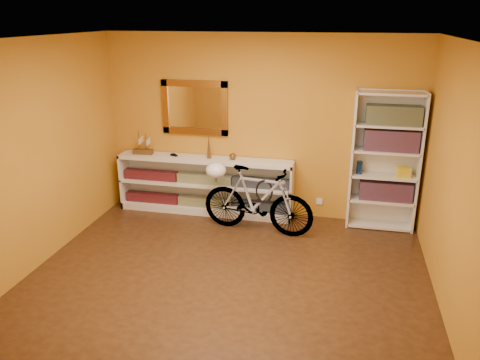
% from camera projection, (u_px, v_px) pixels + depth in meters
% --- Properties ---
extents(floor, '(4.50, 4.00, 0.01)m').
position_uv_depth(floor, '(227.00, 280.00, 5.36)').
color(floor, '#331C0E').
rests_on(floor, ground).
extents(ceiling, '(4.50, 4.00, 0.01)m').
position_uv_depth(ceiling, '(224.00, 39.00, 4.49)').
color(ceiling, silver).
rests_on(ceiling, ground).
extents(back_wall, '(4.50, 0.01, 2.60)m').
position_uv_depth(back_wall, '(260.00, 127.00, 6.77)').
color(back_wall, '#B8761B').
rests_on(back_wall, ground).
extents(left_wall, '(0.01, 4.00, 2.60)m').
position_uv_depth(left_wall, '(33.00, 157.00, 5.38)').
color(left_wall, '#B8761B').
rests_on(left_wall, ground).
extents(right_wall, '(0.01, 4.00, 2.60)m').
position_uv_depth(right_wall, '(458.00, 186.00, 4.46)').
color(right_wall, '#B8761B').
rests_on(right_wall, ground).
extents(gilt_mirror, '(0.98, 0.06, 0.78)m').
position_uv_depth(gilt_mirror, '(195.00, 108.00, 6.85)').
color(gilt_mirror, brown).
rests_on(gilt_mirror, back_wall).
extents(wall_socket, '(0.09, 0.02, 0.09)m').
position_uv_depth(wall_socket, '(319.00, 201.00, 6.92)').
color(wall_socket, silver).
rests_on(wall_socket, back_wall).
extents(console_unit, '(2.60, 0.35, 0.85)m').
position_uv_depth(console_unit, '(205.00, 185.00, 7.04)').
color(console_unit, silver).
rests_on(console_unit, floor).
extents(cd_row_lower, '(2.50, 0.13, 0.14)m').
position_uv_depth(cd_row_lower, '(205.00, 202.00, 7.11)').
color(cd_row_lower, black).
rests_on(cd_row_lower, console_unit).
extents(cd_row_upper, '(2.50, 0.13, 0.14)m').
position_uv_depth(cd_row_upper, '(205.00, 179.00, 6.99)').
color(cd_row_upper, '#1B527C').
rests_on(cd_row_upper, console_unit).
extents(model_ship, '(0.30, 0.14, 0.35)m').
position_uv_depth(model_ship, '(142.00, 143.00, 7.04)').
color(model_ship, '#412A12').
rests_on(model_ship, console_unit).
extents(toy_car, '(0.00, 0.00, 0.00)m').
position_uv_depth(toy_car, '(174.00, 156.00, 7.00)').
color(toy_car, black).
rests_on(toy_car, console_unit).
extents(bronze_ornament, '(0.06, 0.06, 0.36)m').
position_uv_depth(bronze_ornament, '(209.00, 146.00, 6.83)').
color(bronze_ornament, brown).
rests_on(bronze_ornament, console_unit).
extents(decorative_orb, '(0.10, 0.10, 0.10)m').
position_uv_depth(decorative_orb, '(233.00, 157.00, 6.80)').
color(decorative_orb, brown).
rests_on(decorative_orb, console_unit).
extents(bookcase, '(0.90, 0.30, 1.90)m').
position_uv_depth(bookcase, '(385.00, 162.00, 6.38)').
color(bookcase, silver).
rests_on(bookcase, floor).
extents(book_row_a, '(0.70, 0.22, 0.26)m').
position_uv_depth(book_row_a, '(386.00, 190.00, 6.50)').
color(book_row_a, maroon).
rests_on(book_row_a, bookcase).
extents(book_row_b, '(0.70, 0.22, 0.28)m').
position_uv_depth(book_row_b, '(391.00, 140.00, 6.27)').
color(book_row_b, maroon).
rests_on(book_row_b, bookcase).
extents(book_row_c, '(0.70, 0.22, 0.25)m').
position_uv_depth(book_row_c, '(394.00, 115.00, 6.16)').
color(book_row_c, '#195059').
rests_on(book_row_c, bookcase).
extents(travel_mug, '(0.08, 0.08, 0.18)m').
position_uv_depth(travel_mug, '(359.00, 167.00, 6.46)').
color(travel_mug, navy).
rests_on(travel_mug, bookcase).
extents(red_tin, '(0.16, 0.16, 0.18)m').
position_uv_depth(red_tin, '(373.00, 116.00, 6.25)').
color(red_tin, maroon).
rests_on(red_tin, bookcase).
extents(yellow_bag, '(0.19, 0.15, 0.14)m').
position_uv_depth(yellow_bag, '(404.00, 172.00, 6.33)').
color(yellow_bag, yellow).
rests_on(yellow_bag, bookcase).
extents(bicycle, '(0.61, 1.61, 0.92)m').
position_uv_depth(bicycle, '(258.00, 200.00, 6.39)').
color(bicycle, silver).
rests_on(bicycle, floor).
extents(helmet, '(0.28, 0.27, 0.21)m').
position_uv_depth(helmet, '(216.00, 170.00, 6.47)').
color(helmet, white).
rests_on(helmet, bicycle).
extents(u_lock, '(0.24, 0.03, 0.24)m').
position_uv_depth(u_lock, '(264.00, 191.00, 6.32)').
color(u_lock, black).
rests_on(u_lock, bicycle).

